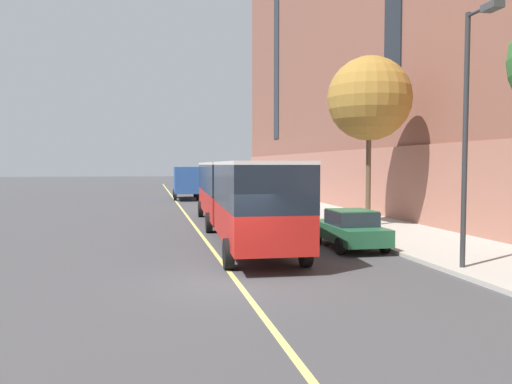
# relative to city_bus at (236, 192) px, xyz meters

# --- Properties ---
(ground_plane) EXTENTS (260.00, 260.00, 0.00)m
(ground_plane) POSITION_rel_city_bus_xyz_m (-1.84, -9.93, -2.02)
(ground_plane) COLOR #424244
(sidewalk) EXTENTS (5.37, 160.00, 0.15)m
(sidewalk) POSITION_rel_city_bus_xyz_m (7.51, -6.93, -1.95)
(sidewalk) COLOR #ADA89E
(sidewalk) RESTS_ON ground
(city_bus) EXTENTS (3.67, 19.76, 3.47)m
(city_bus) POSITION_rel_city_bus_xyz_m (0.00, 0.00, 0.00)
(city_bus) COLOR red
(city_bus) RESTS_ON ground
(parked_car_navy_1) EXTENTS (2.08, 4.52, 1.56)m
(parked_car_navy_1) POSITION_rel_city_bus_xyz_m (3.71, 14.88, -1.24)
(parked_car_navy_1) COLOR navy
(parked_car_navy_1) RESTS_ON ground
(parked_car_green_4) EXTENTS (2.04, 4.33, 1.56)m
(parked_car_green_4) POSITION_rel_city_bus_xyz_m (3.72, -5.22, -1.24)
(parked_car_green_4) COLOR #23603D
(parked_car_green_4) RESTS_ON ground
(box_truck) EXTENTS (2.50, 7.18, 3.13)m
(box_truck) POSITION_rel_city_bus_xyz_m (-0.63, 24.25, -0.25)
(box_truck) COLOR #285199
(box_truck) RESTS_ON ground
(street_tree_far_uptown) EXTENTS (4.35, 4.35, 8.80)m
(street_tree_far_uptown) POSITION_rel_city_bus_xyz_m (7.11, 0.40, 4.73)
(street_tree_far_uptown) COLOR brown
(street_tree_far_uptown) RESTS_ON sidewalk
(street_lamp) EXTENTS (0.36, 1.48, 7.83)m
(street_lamp) POSITION_rel_city_bus_xyz_m (5.43, -10.31, 2.84)
(street_lamp) COLOR #2D2D30
(street_lamp) RESTS_ON sidewalk
(lane_centerline) EXTENTS (0.16, 140.00, 0.01)m
(lane_centerline) POSITION_rel_city_bus_xyz_m (-1.70, -6.93, -2.02)
(lane_centerline) COLOR #E0D66B
(lane_centerline) RESTS_ON ground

